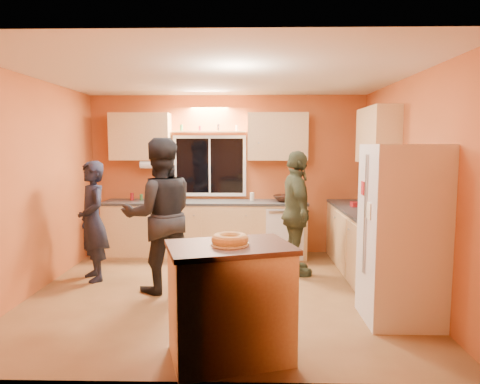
{
  "coord_description": "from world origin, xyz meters",
  "views": [
    {
      "loc": [
        0.35,
        -5.06,
        1.79
      ],
      "look_at": [
        0.23,
        0.4,
        1.19
      ],
      "focal_mm": 32.0,
      "sensor_mm": 36.0,
      "label": 1
    }
  ],
  "objects_px": {
    "person_left": "(93,221)",
    "person_right": "(296,213)",
    "island": "(230,301)",
    "person_center": "(160,215)",
    "refrigerator": "(402,234)"
  },
  "relations": [
    {
      "from": "person_left",
      "to": "person_right",
      "type": "relative_size",
      "value": 0.92
    },
    {
      "from": "island",
      "to": "person_left",
      "type": "bearing_deg",
      "value": 115.84
    },
    {
      "from": "island",
      "to": "person_right",
      "type": "distance_m",
      "value": 2.53
    },
    {
      "from": "island",
      "to": "person_center",
      "type": "height_order",
      "value": "person_center"
    },
    {
      "from": "refrigerator",
      "to": "island",
      "type": "distance_m",
      "value": 1.92
    },
    {
      "from": "island",
      "to": "person_center",
      "type": "distance_m",
      "value": 1.97
    },
    {
      "from": "person_center",
      "to": "island",
      "type": "bearing_deg",
      "value": 98.22
    },
    {
      "from": "refrigerator",
      "to": "person_left",
      "type": "relative_size",
      "value": 1.13
    },
    {
      "from": "island",
      "to": "refrigerator",
      "type": "bearing_deg",
      "value": 8.72
    },
    {
      "from": "person_center",
      "to": "person_right",
      "type": "bearing_deg",
      "value": -179.2
    },
    {
      "from": "island",
      "to": "person_right",
      "type": "xyz_separation_m",
      "value": [
        0.81,
        2.37,
        0.36
      ]
    },
    {
      "from": "refrigerator",
      "to": "person_left",
      "type": "height_order",
      "value": "refrigerator"
    },
    {
      "from": "person_center",
      "to": "person_left",
      "type": "bearing_deg",
      "value": -43.28
    },
    {
      "from": "refrigerator",
      "to": "person_right",
      "type": "xyz_separation_m",
      "value": [
        -0.89,
        1.56,
        -0.04
      ]
    },
    {
      "from": "refrigerator",
      "to": "person_left",
      "type": "xyz_separation_m",
      "value": [
        -3.61,
        1.27,
        -0.11
      ]
    }
  ]
}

